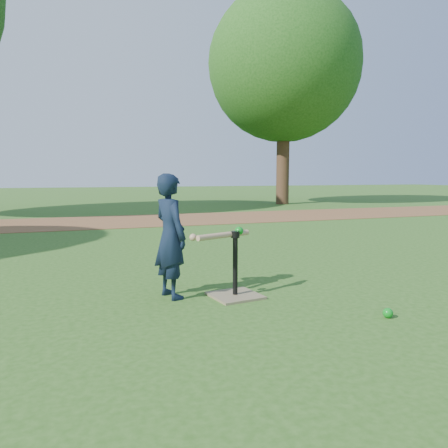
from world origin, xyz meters
name	(u,v)px	position (x,y,z in m)	size (l,w,h in m)	color
ground	(264,306)	(0.00, 0.00, 0.00)	(80.00, 80.00, 0.00)	#285116
dirt_strip	(133,221)	(0.00, 7.50, 0.01)	(24.00, 3.00, 0.01)	brown
child	(170,236)	(-0.69, 0.55, 0.57)	(0.42, 0.27, 1.14)	black
wiffle_ball_ground	(388,313)	(0.78, -0.63, 0.04)	(0.08, 0.08, 0.08)	#0B8119
batting_tee	(235,285)	(-0.13, 0.35, 0.11)	(0.48, 0.48, 0.61)	#796B4D
swing_action	(224,234)	(-0.24, 0.35, 0.59)	(0.62, 0.27, 0.09)	tan
tree_right	(284,65)	(6.50, 12.00, 5.29)	(5.80, 5.80, 8.21)	#382316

